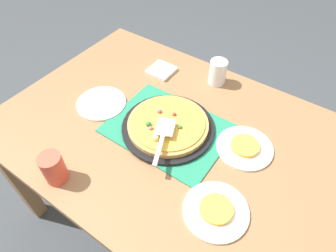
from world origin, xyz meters
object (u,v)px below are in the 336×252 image
at_px(pizza_pan, 168,127).
at_px(plate_side, 101,103).
at_px(plate_far_right, 244,148).
at_px(cup_near, 218,72).
at_px(cup_far, 54,168).
at_px(pizza_server, 163,136).
at_px(napkin_stack, 162,70).
at_px(served_slice_left, 216,209).
at_px(plate_near_left, 216,211).
at_px(pizza, 168,124).
at_px(served_slice_right, 245,146).

distance_m(pizza_pan, plate_side, 0.33).
relative_size(pizza_pan, plate_far_right, 1.73).
relative_size(cup_near, cup_far, 1.00).
bearing_deg(pizza_server, plate_far_right, -146.01).
bearing_deg(napkin_stack, served_slice_left, 139.09).
bearing_deg(cup_far, plate_near_left, -158.47).
bearing_deg(napkin_stack, plate_near_left, 139.09).
height_order(cup_near, cup_far, same).
xyz_separation_m(pizza, served_slice_left, (-0.34, 0.21, -0.01)).
bearing_deg(napkin_stack, plate_side, 76.38).
bearing_deg(cup_near, plate_far_right, 134.01).
xyz_separation_m(plate_side, served_slice_left, (-0.67, 0.16, 0.01)).
bearing_deg(plate_far_right, pizza, 16.40).
bearing_deg(plate_near_left, plate_far_right, -83.25).
relative_size(pizza_server, napkin_stack, 1.90).
height_order(plate_near_left, plate_side, same).
relative_size(pizza_pan, served_slice_right, 3.45).
bearing_deg(plate_near_left, pizza_pan, -31.70).
bearing_deg(pizza, plate_far_right, -163.60).
bearing_deg(pizza, cup_far, 65.25).
bearing_deg(cup_near, pizza, 87.32).
relative_size(served_slice_right, pizza_server, 0.48).
height_order(served_slice_right, napkin_stack, served_slice_right).
xyz_separation_m(plate_far_right, served_slice_right, (0.00, 0.00, 0.01)).
xyz_separation_m(served_slice_left, cup_near, (0.32, -0.59, 0.04)).
distance_m(served_slice_left, served_slice_right, 0.30).
height_order(pizza_pan, pizza, pizza).
height_order(pizza_pan, pizza_server, pizza_server).
height_order(plate_side, napkin_stack, napkin_stack).
height_order(served_slice_left, napkin_stack, served_slice_left).
bearing_deg(pizza_pan, cup_far, 65.27).
height_order(served_slice_left, cup_near, cup_near).
xyz_separation_m(pizza_pan, pizza_server, (-0.04, 0.09, 0.06)).
distance_m(pizza, plate_far_right, 0.32).
relative_size(pizza_pan, pizza_server, 1.66).
bearing_deg(served_slice_left, cup_far, 21.53).
distance_m(pizza_pan, cup_far, 0.46).
relative_size(plate_near_left, served_slice_left, 2.00).
distance_m(plate_near_left, served_slice_right, 0.30).
height_order(plate_side, pizza_server, pizza_server).
bearing_deg(plate_far_right, plate_side, 11.97).
xyz_separation_m(pizza_pan, plate_side, (0.33, 0.05, -0.01)).
height_order(pizza, plate_far_right, pizza).
bearing_deg(served_slice_left, pizza_pan, -31.70).
distance_m(pizza_server, napkin_stack, 0.49).
xyz_separation_m(served_slice_left, napkin_stack, (0.59, -0.51, -0.01)).
distance_m(cup_near, pizza_server, 0.47).
bearing_deg(served_slice_left, served_slice_right, -83.25).
distance_m(plate_side, cup_far, 0.40).
relative_size(plate_near_left, cup_far, 1.83).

